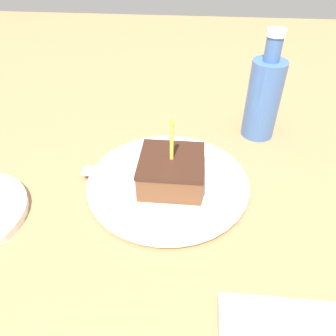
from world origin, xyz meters
TOP-DOWN VIEW (x-y plane):
  - ground_plane at (0.00, 0.00)m, footprint 2.40×2.40m
  - plate at (0.03, 0.03)m, footprint 0.29×0.29m
  - cake_slice at (0.02, 0.02)m, footprint 0.11×0.11m
  - fork at (0.03, 0.11)m, footprint 0.04×0.18m
  - bottle at (0.22, -0.15)m, footprint 0.07×0.07m

SIDE VIEW (x-z plane):
  - ground_plane at x=0.00m, z-range -0.04..0.00m
  - plate at x=0.03m, z-range 0.00..0.02m
  - fork at x=0.03m, z-range 0.01..0.02m
  - cake_slice at x=0.02m, z-range -0.02..0.11m
  - bottle at x=0.22m, z-range -0.02..0.20m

